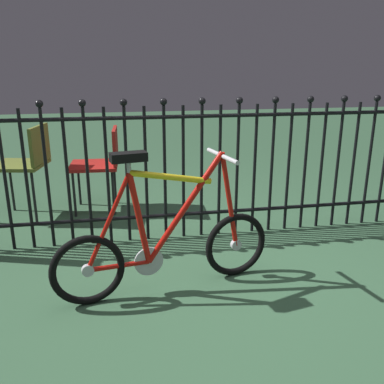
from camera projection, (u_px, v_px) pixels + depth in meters
The scene contains 5 objects.
ground_plane at pixel (230, 283), 2.66m from camera, with size 20.00×20.00×0.00m, color #386141.
iron_fence at pixel (197, 166), 3.23m from camera, with size 4.15×0.07×1.15m.
bicycle at pixel (166, 243), 2.51m from camera, with size 1.36×0.42×0.88m.
chair_olive at pixel (27, 160), 3.66m from camera, with size 0.51×0.50×0.83m.
chair_red at pixel (102, 160), 3.87m from camera, with size 0.46×0.46×0.78m.
Camera 1 is at (-0.68, -2.28, 1.35)m, focal length 38.91 mm.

